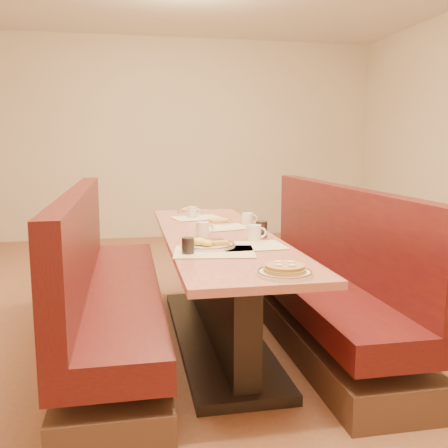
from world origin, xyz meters
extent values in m
plane|color=#9E6647|center=(0.00, 0.00, 0.00)|extent=(8.00, 8.00, 0.00)
cube|color=beige|center=(0.00, 4.00, 1.40)|extent=(6.00, 0.04, 2.80)
cube|color=black|center=(0.00, 0.00, 0.03)|extent=(0.55, 1.88, 0.06)
cube|color=black|center=(0.00, 0.00, 0.35)|extent=(0.15, 1.75, 0.71)
cube|color=tan|center=(0.00, 0.00, 0.73)|extent=(0.70, 2.50, 0.04)
cube|color=#4C3326|center=(-0.68, 0.00, 0.10)|extent=(0.55, 2.50, 0.20)
cube|color=#50180D|center=(-0.68, 0.00, 0.37)|extent=(0.55, 2.50, 0.16)
cube|color=#50180D|center=(-0.89, 0.00, 0.75)|extent=(0.12, 2.50, 0.60)
cube|color=#4C3326|center=(0.68, 0.00, 0.10)|extent=(0.55, 2.50, 0.20)
cube|color=#50180D|center=(0.68, 0.00, 0.37)|extent=(0.55, 2.50, 0.16)
cube|color=#50180D|center=(0.89, 0.00, 0.75)|extent=(0.12, 2.50, 0.60)
cube|color=beige|center=(-0.12, -0.56, 0.75)|extent=(0.48, 0.39, 0.00)
cube|color=beige|center=(0.12, -0.45, 0.75)|extent=(0.38, 0.29, 0.00)
cube|color=beige|center=(-0.04, 0.71, 0.75)|extent=(0.43, 0.36, 0.00)
cube|color=beige|center=(0.08, 0.21, 0.75)|extent=(0.40, 0.33, 0.00)
cylinder|color=white|center=(0.11, -1.10, 0.76)|extent=(0.26, 0.26, 0.02)
torus|color=brown|center=(0.11, -1.10, 0.77)|extent=(0.25, 0.25, 0.01)
cylinder|color=#B89142|center=(0.11, -1.10, 0.78)|extent=(0.19, 0.19, 0.02)
cylinder|color=#B89142|center=(0.11, -1.10, 0.79)|extent=(0.18, 0.18, 0.01)
cylinder|color=#EFE49C|center=(0.15, -1.08, 0.80)|extent=(0.03, 0.03, 0.01)
cylinder|color=#EFE49C|center=(0.09, -1.06, 0.80)|extent=(0.03, 0.03, 0.01)
cylinder|color=#EFE49C|center=(0.07, -1.12, 0.80)|extent=(0.03, 0.03, 0.01)
cylinder|color=#EFE49C|center=(0.13, -1.14, 0.80)|extent=(0.03, 0.03, 0.01)
cylinder|color=white|center=(-0.13, -0.43, 0.76)|extent=(0.31, 0.31, 0.02)
torus|color=brown|center=(-0.13, -0.43, 0.77)|extent=(0.31, 0.31, 0.01)
ellipsoid|color=yellow|center=(-0.19, -0.45, 0.79)|extent=(0.08, 0.08, 0.04)
ellipsoid|color=yellow|center=(-0.15, -0.49, 0.79)|extent=(0.07, 0.07, 0.04)
ellipsoid|color=yellow|center=(-0.21, -0.41, 0.79)|extent=(0.06, 0.06, 0.03)
cylinder|color=brown|center=(-0.09, -0.40, 0.78)|extent=(0.11, 0.05, 0.02)
cylinder|color=brown|center=(-0.10, -0.37, 0.78)|extent=(0.11, 0.05, 0.02)
cube|color=#DB9244|center=(-0.07, -0.47, 0.78)|extent=(0.10, 0.08, 0.02)
cylinder|color=white|center=(0.08, 0.42, 0.76)|extent=(0.22, 0.22, 0.02)
torus|color=brown|center=(0.08, 0.42, 0.77)|extent=(0.22, 0.22, 0.01)
cylinder|color=#E79D51|center=(0.08, 0.42, 0.78)|extent=(0.15, 0.15, 0.02)
ellipsoid|color=yellow|center=(0.05, 0.44, 0.78)|extent=(0.05, 0.05, 0.02)
cylinder|color=white|center=(-0.06, 1.07, 0.76)|extent=(0.21, 0.21, 0.02)
torus|color=brown|center=(-0.06, 1.07, 0.77)|extent=(0.21, 0.21, 0.01)
cylinder|color=#E79D51|center=(-0.06, 1.07, 0.77)|extent=(0.15, 0.15, 0.02)
ellipsoid|color=yellow|center=(-0.09, 1.08, 0.78)|extent=(0.04, 0.04, 0.02)
cylinder|color=white|center=(0.17, -0.28, 0.80)|extent=(0.09, 0.09, 0.10)
torus|color=white|center=(0.22, -0.28, 0.80)|extent=(0.07, 0.02, 0.07)
cylinder|color=black|center=(0.17, -0.28, 0.84)|extent=(0.08, 0.08, 0.01)
cylinder|color=white|center=(-0.11, -0.05, 0.79)|extent=(0.08, 0.08, 0.09)
torus|color=white|center=(-0.06, -0.04, 0.79)|extent=(0.07, 0.03, 0.06)
cylinder|color=black|center=(-0.11, -0.05, 0.83)|extent=(0.07, 0.07, 0.01)
cylinder|color=white|center=(0.28, 0.31, 0.79)|extent=(0.08, 0.08, 0.09)
torus|color=white|center=(0.32, 0.31, 0.79)|extent=(0.06, 0.02, 0.06)
cylinder|color=black|center=(0.28, 0.31, 0.83)|extent=(0.07, 0.07, 0.01)
cylinder|color=white|center=(-0.07, 0.77, 0.79)|extent=(0.08, 0.08, 0.09)
torus|color=white|center=(-0.03, 0.77, 0.79)|extent=(0.06, 0.02, 0.06)
cylinder|color=black|center=(-0.07, 0.77, 0.83)|extent=(0.07, 0.07, 0.01)
cylinder|color=black|center=(-0.27, -0.59, 0.80)|extent=(0.06, 0.06, 0.09)
cylinder|color=silver|center=(-0.27, -0.59, 0.80)|extent=(0.07, 0.07, 0.09)
cylinder|color=black|center=(0.25, -0.16, 0.80)|extent=(0.07, 0.07, 0.10)
cylinder|color=silver|center=(0.25, -0.16, 0.80)|extent=(0.07, 0.07, 0.10)
camera|label=1|loc=(-0.57, -3.20, 1.34)|focal=40.00mm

